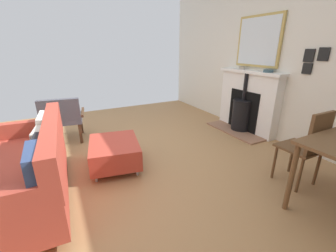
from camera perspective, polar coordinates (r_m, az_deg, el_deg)
The scene contains 11 objects.
ground_plane at distance 3.16m, azimuth -12.36°, elevation -9.61°, with size 5.41×5.87×0.01m, color #A87A4C.
wall_left at distance 4.30m, azimuth 24.73°, elevation 15.96°, with size 0.12×5.87×2.72m, color silver.
fireplace at distance 4.38m, azimuth 19.80°, elevation 5.17°, with size 0.56×1.35×1.14m.
mirror_over_mantel at distance 4.34m, azimuth 22.65°, elevation 19.84°, with size 0.04×0.91×0.85m.
mantel_bowl_near at distance 4.44m, azimuth 18.81°, elevation 14.26°, with size 0.12×0.12×0.05m.
mantel_bowl_far at distance 4.05m, azimuth 24.87°, elevation 13.04°, with size 0.16×0.16×0.05m.
sofa at distance 2.65m, azimuth -32.37°, elevation -9.19°, with size 0.85×1.76×0.84m.
ottoman at distance 3.00m, azimuth -13.88°, elevation -6.48°, with size 0.75×0.87×0.36m.
armchair_accent at distance 3.99m, azimuth -26.08°, elevation 2.25°, with size 0.75×0.66×0.78m.
dining_chair_near_fireplace at distance 2.85m, azimuth 32.98°, elevation -3.94°, with size 0.40×0.40×0.91m.
photo_gallery_row at distance 3.78m, azimuth 33.89°, elevation 14.41°, with size 0.02×0.33×0.37m.
Camera 1 is at (0.65, 2.68, 1.53)m, focal length 23.19 mm.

